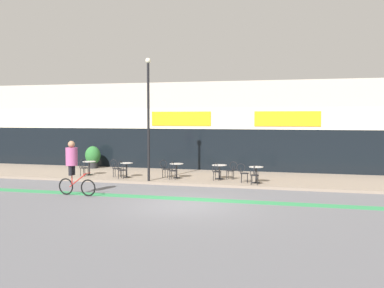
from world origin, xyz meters
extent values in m
plane|color=#5B5B60|center=(0.00, 0.00, 0.00)|extent=(120.00, 120.00, 0.00)
cube|color=gray|center=(0.00, 7.25, 0.06)|extent=(40.00, 5.50, 0.12)
cube|color=#B2A899|center=(0.00, 12.00, 2.64)|extent=(40.00, 4.00, 5.28)
cube|color=black|center=(0.00, 10.03, 1.32)|extent=(38.80, 0.10, 2.40)
cube|color=beige|center=(0.00, 10.05, 3.12)|extent=(39.20, 0.14, 1.20)
cube|color=orange|center=(-3.08, 9.98, 3.12)|extent=(3.63, 0.08, 0.84)
cube|color=orange|center=(3.08, 9.98, 3.12)|extent=(3.63, 0.08, 0.84)
cube|color=#2D844C|center=(0.00, 1.35, 0.00)|extent=(36.00, 0.70, 0.01)
cylinder|color=black|center=(-7.07, 6.15, 0.13)|extent=(0.39, 0.39, 0.02)
cylinder|color=black|center=(-7.07, 6.15, 0.47)|extent=(0.07, 0.07, 0.70)
cylinder|color=#ADA8A3|center=(-7.07, 6.15, 0.84)|extent=(0.70, 0.70, 0.02)
cylinder|color=black|center=(-4.76, 5.80, 0.13)|extent=(0.35, 0.35, 0.02)
cylinder|color=black|center=(-4.76, 5.80, 0.48)|extent=(0.07, 0.07, 0.72)
cylinder|color=#ADA8A3|center=(-4.76, 5.80, 0.85)|extent=(0.64, 0.64, 0.02)
cylinder|color=black|center=(-2.19, 6.22, 0.13)|extent=(0.39, 0.39, 0.02)
cylinder|color=black|center=(-2.19, 6.22, 0.48)|extent=(0.07, 0.07, 0.71)
cylinder|color=#ADA8A3|center=(-2.19, 6.22, 0.84)|extent=(0.70, 0.70, 0.02)
cylinder|color=black|center=(-0.01, 6.41, 0.13)|extent=(0.41, 0.41, 0.02)
cylinder|color=black|center=(-0.01, 6.41, 0.46)|extent=(0.07, 0.07, 0.68)
cylinder|color=#ADA8A3|center=(-0.01, 6.41, 0.82)|extent=(0.74, 0.74, 0.02)
cylinder|color=black|center=(1.93, 5.56, 0.13)|extent=(0.37, 0.37, 0.02)
cylinder|color=black|center=(1.93, 5.56, 0.49)|extent=(0.07, 0.07, 0.74)
cylinder|color=#ADA8A3|center=(1.93, 5.56, 0.87)|extent=(0.68, 0.68, 0.02)
cylinder|color=black|center=(-7.07, 5.60, 0.56)|extent=(0.45, 0.45, 0.03)
cylinder|color=black|center=(-7.19, 5.76, 0.33)|extent=(0.03, 0.03, 0.42)
cylinder|color=black|center=(-6.92, 5.72, 0.33)|extent=(0.03, 0.03, 0.42)
cylinder|color=black|center=(-7.23, 5.48, 0.33)|extent=(0.03, 0.03, 0.42)
cylinder|color=black|center=(-6.95, 5.45, 0.33)|extent=(0.03, 0.03, 0.42)
torus|color=black|center=(-7.09, 5.43, 0.82)|extent=(0.08, 0.41, 0.41)
cylinder|color=black|center=(-7.26, 5.46, 0.68)|extent=(0.03, 0.03, 0.23)
cylinder|color=black|center=(-6.93, 5.41, 0.68)|extent=(0.03, 0.03, 0.23)
cylinder|color=black|center=(-4.76, 5.25, 0.56)|extent=(0.45, 0.45, 0.03)
cylinder|color=black|center=(-4.88, 5.40, 0.33)|extent=(0.03, 0.03, 0.42)
cylinder|color=black|center=(-4.60, 5.37, 0.33)|extent=(0.03, 0.03, 0.42)
cylinder|color=black|center=(-4.92, 5.13, 0.33)|extent=(0.03, 0.03, 0.42)
cylinder|color=black|center=(-4.64, 5.09, 0.33)|extent=(0.03, 0.03, 0.42)
torus|color=black|center=(-4.78, 5.08, 0.82)|extent=(0.08, 0.41, 0.41)
cylinder|color=black|center=(-4.95, 5.10, 0.68)|extent=(0.03, 0.03, 0.23)
cylinder|color=black|center=(-4.61, 5.06, 0.68)|extent=(0.03, 0.03, 0.23)
cylinder|color=black|center=(-5.31, 5.80, 0.56)|extent=(0.43, 0.43, 0.03)
cylinder|color=black|center=(-5.18, 5.95, 0.33)|extent=(0.03, 0.03, 0.42)
cylinder|color=black|center=(-5.16, 5.67, 0.33)|extent=(0.03, 0.03, 0.42)
cylinder|color=black|center=(-5.46, 5.92, 0.33)|extent=(0.03, 0.03, 0.42)
cylinder|color=black|center=(-5.44, 5.65, 0.33)|extent=(0.03, 0.03, 0.42)
torus|color=black|center=(-5.48, 5.78, 0.82)|extent=(0.41, 0.06, 0.41)
cylinder|color=black|center=(-5.49, 5.95, 0.68)|extent=(0.03, 0.03, 0.23)
cylinder|color=black|center=(-5.46, 5.61, 0.68)|extent=(0.03, 0.03, 0.23)
cylinder|color=black|center=(-2.19, 5.67, 0.56)|extent=(0.42, 0.42, 0.03)
cylinder|color=black|center=(-2.33, 5.81, 0.33)|extent=(0.03, 0.03, 0.42)
cylinder|color=black|center=(-2.05, 5.80, 0.33)|extent=(0.03, 0.03, 0.42)
cylinder|color=black|center=(-2.34, 5.53, 0.33)|extent=(0.03, 0.03, 0.42)
cylinder|color=black|center=(-2.06, 5.52, 0.33)|extent=(0.03, 0.03, 0.42)
torus|color=black|center=(-2.20, 5.50, 0.82)|extent=(0.05, 0.41, 0.41)
cylinder|color=black|center=(-2.37, 5.50, 0.68)|extent=(0.03, 0.03, 0.23)
cylinder|color=black|center=(-2.03, 5.49, 0.68)|extent=(0.03, 0.03, 0.23)
cylinder|color=black|center=(-2.74, 6.22, 0.56)|extent=(0.45, 0.45, 0.03)
cylinder|color=black|center=(-2.59, 6.34, 0.33)|extent=(0.03, 0.03, 0.42)
cylinder|color=black|center=(-2.62, 6.06, 0.33)|extent=(0.03, 0.03, 0.42)
cylinder|color=black|center=(-2.86, 6.37, 0.33)|extent=(0.03, 0.03, 0.42)
cylinder|color=black|center=(-2.90, 6.09, 0.33)|extent=(0.03, 0.03, 0.42)
torus|color=black|center=(-2.91, 6.24, 0.82)|extent=(0.41, 0.08, 0.41)
cylinder|color=black|center=(-2.89, 6.41, 0.68)|extent=(0.03, 0.03, 0.23)
cylinder|color=black|center=(-2.93, 6.07, 0.68)|extent=(0.03, 0.03, 0.23)
cylinder|color=black|center=(-0.01, 5.86, 0.56)|extent=(0.45, 0.45, 0.03)
cylinder|color=black|center=(-0.14, 6.01, 0.33)|extent=(0.03, 0.03, 0.42)
cylinder|color=black|center=(0.14, 5.98, 0.33)|extent=(0.03, 0.03, 0.42)
cylinder|color=black|center=(-0.17, 5.74, 0.33)|extent=(0.03, 0.03, 0.42)
cylinder|color=black|center=(0.11, 5.70, 0.33)|extent=(0.03, 0.03, 0.42)
torus|color=black|center=(-0.04, 5.69, 0.82)|extent=(0.08, 0.41, 0.41)
cylinder|color=black|center=(-0.21, 5.71, 0.68)|extent=(0.03, 0.03, 0.23)
cylinder|color=black|center=(0.13, 5.67, 0.68)|extent=(0.03, 0.03, 0.23)
cylinder|color=black|center=(0.54, 6.41, 0.56)|extent=(0.44, 0.44, 0.03)
cylinder|color=black|center=(0.38, 6.28, 0.33)|extent=(0.03, 0.03, 0.42)
cylinder|color=black|center=(0.41, 6.56, 0.33)|extent=(0.03, 0.03, 0.42)
cylinder|color=black|center=(0.66, 6.25, 0.33)|extent=(0.03, 0.03, 0.42)
cylinder|color=black|center=(0.69, 6.53, 0.33)|extent=(0.03, 0.03, 0.42)
torus|color=black|center=(0.70, 6.39, 0.82)|extent=(0.41, 0.07, 0.41)
cylinder|color=black|center=(0.69, 6.22, 0.68)|extent=(0.03, 0.03, 0.23)
cylinder|color=black|center=(0.72, 6.56, 0.68)|extent=(0.03, 0.03, 0.23)
cylinder|color=black|center=(1.93, 5.01, 0.56)|extent=(0.41, 0.41, 0.03)
cylinder|color=black|center=(1.79, 5.15, 0.33)|extent=(0.03, 0.03, 0.42)
cylinder|color=black|center=(2.07, 5.15, 0.33)|extent=(0.03, 0.03, 0.42)
cylinder|color=black|center=(1.78, 4.87, 0.33)|extent=(0.03, 0.03, 0.42)
cylinder|color=black|center=(2.06, 4.87, 0.33)|extent=(0.03, 0.03, 0.42)
torus|color=black|center=(1.92, 4.84, 0.82)|extent=(0.03, 0.41, 0.41)
cylinder|color=black|center=(1.75, 4.84, 0.68)|extent=(0.03, 0.03, 0.23)
cylinder|color=black|center=(2.09, 4.84, 0.68)|extent=(0.03, 0.03, 0.23)
cylinder|color=black|center=(1.38, 5.56, 0.56)|extent=(0.44, 0.44, 0.03)
cylinder|color=black|center=(1.50, 5.72, 0.33)|extent=(0.03, 0.03, 0.42)
cylinder|color=black|center=(1.53, 5.44, 0.33)|extent=(0.03, 0.03, 0.42)
cylinder|color=black|center=(1.22, 5.68, 0.33)|extent=(0.03, 0.03, 0.42)
cylinder|color=black|center=(1.25, 5.40, 0.33)|extent=(0.03, 0.03, 0.42)
torus|color=black|center=(1.21, 5.54, 0.82)|extent=(0.41, 0.08, 0.41)
cylinder|color=black|center=(1.19, 5.71, 0.68)|extent=(0.03, 0.03, 0.23)
cylinder|color=black|center=(1.23, 5.37, 0.68)|extent=(0.03, 0.03, 0.23)
cylinder|color=#232326|center=(-8.39, 9.09, 0.32)|extent=(0.57, 0.57, 0.39)
ellipsoid|color=#28662D|center=(-8.39, 9.09, 0.90)|extent=(0.92, 0.92, 1.10)
cylinder|color=black|center=(-3.19, 4.86, 2.98)|extent=(0.12, 0.12, 5.71)
sphere|color=beige|center=(-3.19, 4.86, 5.91)|extent=(0.26, 0.26, 0.26)
torus|color=black|center=(-4.32, 0.89, 0.34)|extent=(0.69, 0.11, 0.69)
torus|color=black|center=(-5.38, 0.97, 0.34)|extent=(0.69, 0.11, 0.69)
cylinder|color=red|center=(-4.80, 0.93, 0.64)|extent=(0.83, 0.11, 0.62)
cylinder|color=red|center=(-5.08, 0.95, 0.59)|extent=(0.04, 0.04, 0.48)
cylinder|color=red|center=(-4.37, 0.89, 0.93)|extent=(0.07, 0.48, 0.03)
cylinder|color=black|center=(-5.08, 1.04, 1.03)|extent=(0.18, 0.18, 0.41)
cylinder|color=black|center=(-5.09, 0.86, 1.03)|extent=(0.18, 0.18, 0.41)
cylinder|color=#A84C7F|center=(-5.08, 0.95, 1.60)|extent=(0.52, 0.52, 0.74)
sphere|color=#9E7051|center=(-5.08, 0.95, 2.11)|extent=(0.28, 0.28, 0.28)
camera|label=1|loc=(4.50, -15.48, 3.23)|focal=42.00mm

